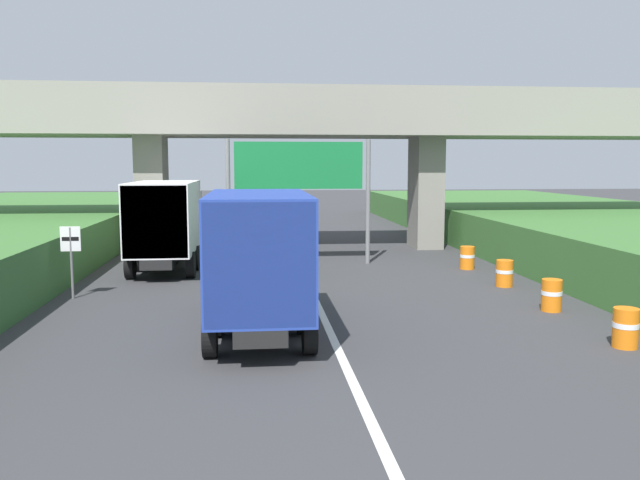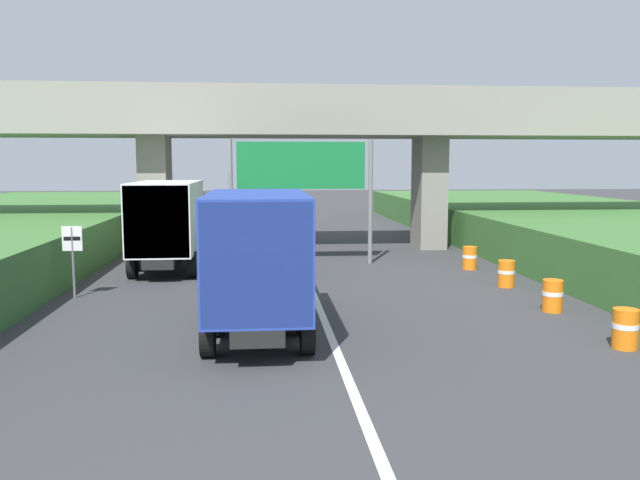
% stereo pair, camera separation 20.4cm
% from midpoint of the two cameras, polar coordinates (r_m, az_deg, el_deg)
% --- Properties ---
extents(lane_centre_stripe, '(0.20, 87.44, 0.01)m').
position_cam_midpoint_polar(lane_centre_stripe, '(25.75, -1.91, -2.49)').
color(lane_centre_stripe, white).
rests_on(lane_centre_stripe, ground).
extents(overpass_bridge, '(40.00, 4.80, 7.60)m').
position_cam_midpoint_polar(overpass_bridge, '(31.38, -2.70, 9.61)').
color(overpass_bridge, gray).
rests_on(overpass_bridge, ground).
extents(overhead_highway_sign, '(5.88, 0.18, 5.10)m').
position_cam_midpoint_polar(overhead_highway_sign, '(26.44, -2.09, 5.88)').
color(overhead_highway_sign, slate).
rests_on(overhead_highway_sign, ground).
extents(speed_limit_sign, '(0.60, 0.08, 2.23)m').
position_cam_midpoint_polar(speed_limit_sign, '(21.24, -21.27, -0.90)').
color(speed_limit_sign, slate).
rests_on(speed_limit_sign, ground).
extents(truck_red, '(2.44, 7.30, 3.44)m').
position_cam_midpoint_polar(truck_red, '(52.98, -5.97, 4.31)').
color(truck_red, black).
rests_on(truck_red, ground).
extents(truck_white, '(2.44, 7.30, 3.44)m').
position_cam_midpoint_polar(truck_white, '(26.21, -13.44, 1.74)').
color(truck_white, black).
rests_on(truck_white, ground).
extents(truck_blue, '(2.44, 7.30, 3.44)m').
position_cam_midpoint_polar(truck_blue, '(16.15, -5.78, -1.11)').
color(truck_blue, black).
rests_on(truck_blue, ground).
extents(car_orange, '(1.86, 4.10, 1.72)m').
position_cam_midpoint_polar(car_orange, '(44.53, -10.10, 2.41)').
color(car_orange, orange).
rests_on(car_orange, ground).
extents(car_green, '(1.86, 4.10, 1.72)m').
position_cam_midpoint_polar(car_green, '(24.48, -5.28, -0.98)').
color(car_green, '#236B38').
rests_on(car_green, ground).
extents(construction_barrel_2, '(0.57, 0.57, 0.90)m').
position_cam_midpoint_polar(construction_barrel_2, '(16.22, 24.91, -6.98)').
color(construction_barrel_2, orange).
rests_on(construction_barrel_2, ground).
extents(construction_barrel_3, '(0.57, 0.57, 0.90)m').
position_cam_midpoint_polar(construction_barrel_3, '(19.39, 19.37, -4.57)').
color(construction_barrel_3, orange).
rests_on(construction_barrel_3, ground).
extents(construction_barrel_4, '(0.57, 0.57, 0.90)m').
position_cam_midpoint_polar(construction_barrel_4, '(22.73, 15.63, -2.81)').
color(construction_barrel_4, orange).
rests_on(construction_barrel_4, ground).
extents(construction_barrel_5, '(0.57, 0.57, 0.90)m').
position_cam_midpoint_polar(construction_barrel_5, '(26.12, 12.58, -1.51)').
color(construction_barrel_5, orange).
rests_on(construction_barrel_5, ground).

